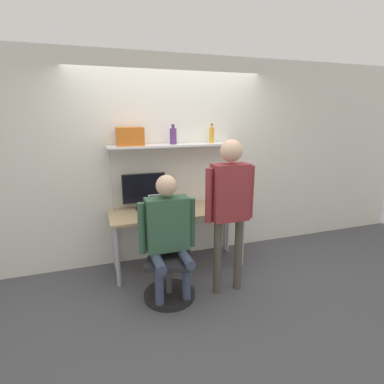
% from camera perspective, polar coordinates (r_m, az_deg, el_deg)
% --- Properties ---
extents(ground_plane, '(12.00, 12.00, 0.00)m').
position_cam_1_polar(ground_plane, '(3.86, -1.12, -15.95)').
color(ground_plane, '#4C4C51').
extents(wall_back, '(8.00, 0.06, 2.70)m').
position_cam_1_polar(wall_back, '(4.05, -4.23, 5.87)').
color(wall_back, silver).
rests_on(wall_back, ground_plane).
extents(desk, '(1.72, 0.65, 0.77)m').
position_cam_1_polar(desk, '(3.87, -2.72, -4.60)').
color(desk, tan).
rests_on(desk, ground_plane).
extents(shelf_unit, '(1.64, 0.30, 1.59)m').
position_cam_1_polar(shelf_unit, '(3.86, -3.53, 5.96)').
color(shelf_unit, white).
rests_on(shelf_unit, ground_plane).
extents(monitor, '(0.55, 0.24, 0.47)m').
position_cam_1_polar(monitor, '(3.85, -9.10, 0.29)').
color(monitor, black).
rests_on(monitor, desk).
extents(laptop, '(0.32, 0.24, 0.24)m').
position_cam_1_polar(laptop, '(3.67, -5.59, -3.24)').
color(laptop, '#BCBCC1').
rests_on(laptop, desk).
extents(cell_phone, '(0.07, 0.15, 0.01)m').
position_cam_1_polar(cell_phone, '(3.72, -2.03, -3.95)').
color(cell_phone, black).
rests_on(cell_phone, desk).
extents(office_chair, '(0.58, 0.58, 0.92)m').
position_cam_1_polar(office_chair, '(3.41, -4.35, -14.91)').
color(office_chair, black).
rests_on(office_chair, ground_plane).
extents(person_seated, '(0.61, 0.47, 1.37)m').
position_cam_1_polar(person_seated, '(3.14, -4.57, -6.91)').
color(person_seated, '#38425B').
rests_on(person_seated, ground_plane).
extents(person_standing, '(0.56, 0.23, 1.72)m').
position_cam_1_polar(person_standing, '(3.20, 7.22, -1.10)').
color(person_standing, '#4C473D').
rests_on(person_standing, ground_plane).
extents(bottle_purple, '(0.09, 0.09, 0.24)m').
position_cam_1_polar(bottle_purple, '(3.83, -3.60, 10.63)').
color(bottle_purple, '#593372').
rests_on(bottle_purple, shelf_unit).
extents(bottle_amber, '(0.06, 0.06, 0.25)m').
position_cam_1_polar(bottle_amber, '(3.99, 3.77, 10.80)').
color(bottle_amber, gold).
rests_on(bottle_amber, shelf_unit).
extents(storage_box, '(0.31, 0.23, 0.22)m').
position_cam_1_polar(storage_box, '(3.72, -11.72, 10.32)').
color(storage_box, '#D1661E').
rests_on(storage_box, shelf_unit).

